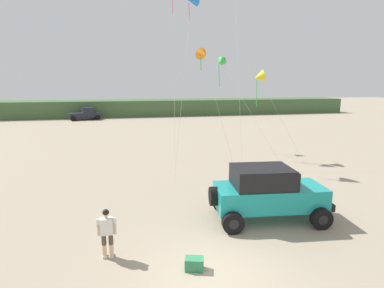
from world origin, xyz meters
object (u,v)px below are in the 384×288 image
at_px(kite_green_box, 221,62).
at_px(kite_pink_ribbon, 203,55).
at_px(cooler_box, 194,264).
at_px(distant_pickup, 85,114).
at_px(person_watching, 107,231).
at_px(jeep, 268,192).
at_px(kite_yellow_diamond, 259,77).

distance_m(kite_green_box, kite_pink_ribbon, 7.92).
xyz_separation_m(cooler_box, distant_pickup, (-7.82, 42.91, 0.75)).
bearing_deg(person_watching, kite_pink_ribbon, 57.40).
distance_m(jeep, kite_green_box, 15.66).
relative_size(jeep, kite_pink_ribbon, 0.64).
bearing_deg(distant_pickup, kite_pink_ribbon, -72.18).
xyz_separation_m(person_watching, kite_green_box, (8.86, 15.61, 6.46)).
bearing_deg(distant_pickup, person_watching, -82.83).
relative_size(jeep, cooler_box, 8.87).
distance_m(jeep, person_watching, 6.48).
bearing_deg(jeep, kite_green_box, 79.80).
xyz_separation_m(distant_pickup, kite_pink_ribbon, (10.66, -33.16, 6.31)).
relative_size(distant_pickup, kite_green_box, 0.62).
xyz_separation_m(person_watching, kite_yellow_diamond, (10.60, 11.84, 5.14)).
bearing_deg(jeep, cooler_box, -143.84).
height_order(person_watching, cooler_box, person_watching).
height_order(jeep, person_watching, jeep).
height_order(person_watching, kite_yellow_diamond, kite_yellow_diamond).
xyz_separation_m(kite_yellow_diamond, kite_pink_ribbon, (-5.18, -3.36, 1.17)).
height_order(kite_green_box, kite_pink_ribbon, kite_green_box).
distance_m(cooler_box, kite_pink_ribbon, 12.37).
bearing_deg(person_watching, kite_green_box, 60.42).
relative_size(jeep, kite_yellow_diamond, 0.74).
distance_m(kite_yellow_diamond, kite_pink_ribbon, 6.29).
relative_size(jeep, person_watching, 2.98).
bearing_deg(kite_yellow_diamond, person_watching, -131.84).
bearing_deg(cooler_box, jeep, 52.91).
bearing_deg(distant_pickup, cooler_box, -79.68).
height_order(person_watching, distant_pickup, distant_pickup).
bearing_deg(distant_pickup, kite_yellow_diamond, -62.01).
distance_m(distant_pickup, kite_pink_ribbon, 35.40).
height_order(cooler_box, kite_yellow_diamond, kite_yellow_diamond).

